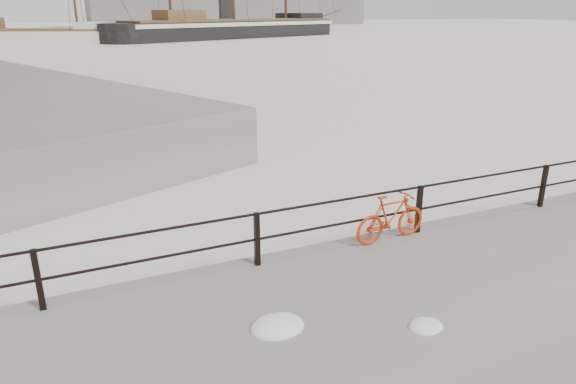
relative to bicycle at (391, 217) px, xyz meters
name	(u,v)px	position (x,y,z in m)	size (l,w,h in m)	color
ground	(411,244)	(0.74, 0.25, -0.83)	(400.00, 400.00, 0.00)	white
guardrail	(419,209)	(0.74, 0.10, 0.02)	(28.00, 0.10, 1.00)	black
bicycle	(391,217)	(0.00, 0.00, 0.00)	(1.61, 0.24, 0.97)	#BE300C
barque_black	(235,38)	(23.46, 79.27, -0.83)	(53.61, 17.54, 30.78)	black
schooner_mid	(31,43)	(-7.90, 78.38, -0.83)	(31.01, 13.12, 22.11)	silver
industrial_east	(325,1)	(78.74, 150.25, 6.17)	(20.00, 16.00, 14.00)	gray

